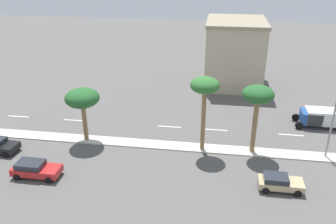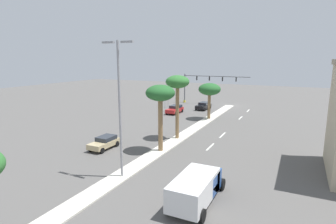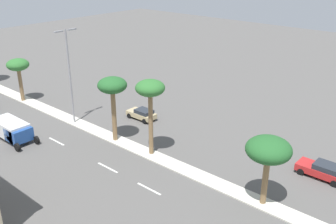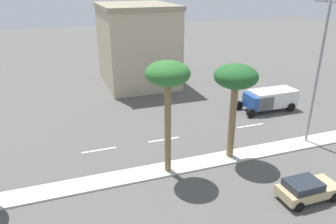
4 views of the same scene
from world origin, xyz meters
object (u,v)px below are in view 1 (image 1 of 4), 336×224
(palm_tree_far, at_px, (82,99))
(palm_tree_rear, at_px, (205,88))
(commercial_building, at_px, (234,53))
(box_truck, at_px, (322,117))
(sedan_red_leading, at_px, (35,169))
(sedan_tan_inboard, at_px, (279,182))
(palm_tree_near, at_px, (258,97))

(palm_tree_far, bearing_deg, palm_tree_rear, 89.40)
(commercial_building, height_order, box_truck, commercial_building)
(sedan_red_leading, distance_m, box_truck, 32.48)
(sedan_tan_inboard, height_order, box_truck, box_truck)
(sedan_red_leading, bearing_deg, palm_tree_near, 110.25)
(palm_tree_rear, height_order, sedan_tan_inboard, palm_tree_rear)
(palm_tree_far, bearing_deg, palm_tree_near, 90.57)
(commercial_building, bearing_deg, palm_tree_near, 4.49)
(palm_tree_far, height_order, box_truck, palm_tree_far)
(commercial_building, height_order, palm_tree_far, commercial_building)
(sedan_tan_inboard, bearing_deg, sedan_red_leading, -86.68)
(palm_tree_rear, relative_size, box_truck, 1.30)
(box_truck, bearing_deg, palm_tree_near, -49.66)
(palm_tree_far, relative_size, box_truck, 0.97)
(palm_tree_rear, xyz_separation_m, sedan_tan_inboard, (5.88, 7.11, -6.20))
(sedan_red_leading, bearing_deg, sedan_tan_inboard, 93.32)
(palm_tree_rear, bearing_deg, palm_tree_far, -90.60)
(palm_tree_near, height_order, box_truck, palm_tree_near)
(sedan_red_leading, bearing_deg, palm_tree_far, 163.21)
(commercial_building, distance_m, sedan_tan_inboard, 28.21)
(commercial_building, height_order, sedan_tan_inboard, commercial_building)
(palm_tree_rear, relative_size, sedan_red_leading, 1.80)
(palm_tree_rear, bearing_deg, sedan_red_leading, -64.58)
(palm_tree_rear, relative_size, palm_tree_near, 1.10)
(commercial_building, xyz_separation_m, sedan_red_leading, (28.94, -18.60, -4.24))
(commercial_building, bearing_deg, palm_tree_rear, -9.18)
(palm_tree_far, relative_size, sedan_red_leading, 1.35)
(palm_tree_near, relative_size, sedan_tan_inboard, 1.89)
(commercial_building, height_order, palm_tree_near, commercial_building)
(sedan_tan_inboard, xyz_separation_m, box_truck, (-13.52, 6.71, 0.50))
(sedan_tan_inboard, relative_size, sedan_red_leading, 0.87)
(commercial_building, bearing_deg, sedan_red_leading, -32.73)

